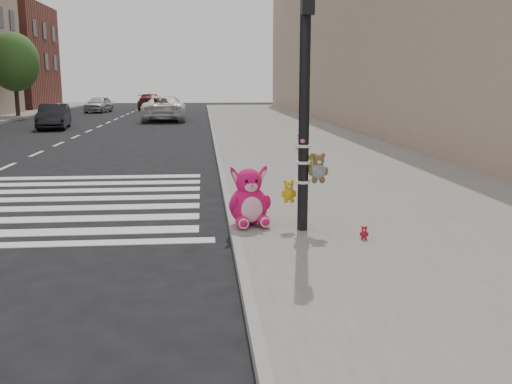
{
  "coord_description": "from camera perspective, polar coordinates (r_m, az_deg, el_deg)",
  "views": [
    {
      "loc": [
        1.1,
        -6.64,
        2.39
      ],
      "look_at": [
        1.88,
        1.77,
        0.75
      ],
      "focal_mm": 40.0,
      "sensor_mm": 36.0,
      "label": 1
    }
  ],
  "objects": [
    {
      "name": "car_silver_deep",
      "position": [
        46.95,
        -15.44,
        8.47
      ],
      "size": [
        1.98,
        3.94,
        1.29
      ],
      "primitive_type": "imported",
      "rotation": [
        0.0,
        0.0,
        -0.13
      ],
      "color": "silver",
      "rests_on": "ground"
    },
    {
      "name": "sidewalk_near",
      "position": [
        17.25,
        7.84,
        3.15
      ],
      "size": [
        7.0,
        80.0,
        0.14
      ],
      "primitive_type": "cube",
      "color": "slate",
      "rests_on": "ground"
    },
    {
      "name": "curb_edge",
      "position": [
        16.81,
        -3.71,
        3.03
      ],
      "size": [
        0.12,
        80.0,
        0.15
      ],
      "primitive_type": "cube",
      "color": "gray",
      "rests_on": "ground"
    },
    {
      "name": "car_maroon_near",
      "position": [
        51.25,
        -10.57,
        8.89
      ],
      "size": [
        2.0,
        4.72,
        1.36
      ],
      "primitive_type": "imported",
      "rotation": [
        0.0,
        0.0,
        3.16
      ],
      "color": "maroon",
      "rests_on": "ground"
    },
    {
      "name": "red_teddy",
      "position": [
        8.43,
        10.76,
        -4.01
      ],
      "size": [
        0.15,
        0.12,
        0.2
      ],
      "primitive_type": null,
      "rotation": [
        0.0,
        0.0,
        -0.26
      ],
      "color": "red",
      "rests_on": "sidewalk_near"
    },
    {
      "name": "bld_far_e",
      "position": [
        55.24,
        -23.34,
        12.3
      ],
      "size": [
        6.0,
        10.0,
        9.0
      ],
      "primitive_type": "cube",
      "color": "brown",
      "rests_on": "ground"
    },
    {
      "name": "signal_pole",
      "position": [
        8.61,
        4.98,
        6.94
      ],
      "size": [
        0.7,
        0.48,
        4.0
      ],
      "color": "black",
      "rests_on": "sidewalk_near"
    },
    {
      "name": "car_white_near",
      "position": [
        36.06,
        -9.14,
        8.28
      ],
      "size": [
        2.68,
        5.6,
        1.54
      ],
      "primitive_type": "imported",
      "rotation": [
        0.0,
        0.0,
        3.16
      ],
      "color": "white",
      "rests_on": "ground"
    },
    {
      "name": "tree_far_c",
      "position": [
        41.53,
        -23.04,
        11.87
      ],
      "size": [
        3.2,
        3.2,
        5.44
      ],
      "color": "#382619",
      "rests_on": "sidewalk_far"
    },
    {
      "name": "ground",
      "position": [
        7.15,
        -13.99,
        -8.9
      ],
      "size": [
        120.0,
        120.0,
        0.0
      ],
      "primitive_type": "plane",
      "color": "black",
      "rests_on": "ground"
    },
    {
      "name": "bld_near",
      "position": [
        28.37,
        14.66,
        15.92
      ],
      "size": [
        5.0,
        60.0,
        10.0
      ],
      "primitive_type": "cube",
      "color": "tan",
      "rests_on": "ground"
    },
    {
      "name": "pink_bunny",
      "position": [
        9.04,
        -0.7,
        -0.87
      ],
      "size": [
        0.7,
        0.78,
        0.97
      ],
      "rotation": [
        0.0,
        0.0,
        0.16
      ],
      "color": "#E21366",
      "rests_on": "sidewalk_near"
    },
    {
      "name": "car_dark_far",
      "position": [
        31.15,
        -19.56,
        7.13
      ],
      "size": [
        1.82,
        4.0,
        1.27
      ],
      "primitive_type": "imported",
      "rotation": [
        0.0,
        0.0,
        0.13
      ],
      "color": "black",
      "rests_on": "ground"
    }
  ]
}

